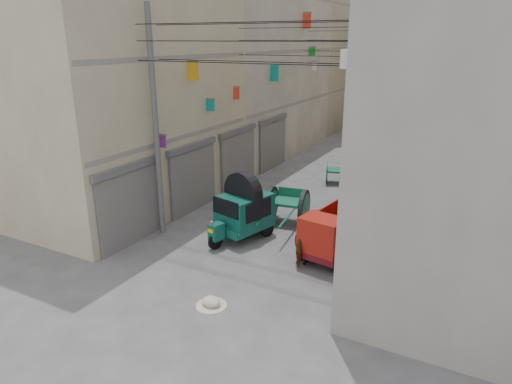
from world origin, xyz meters
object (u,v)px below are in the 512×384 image
Objects in this scene: distant_car_green at (406,106)px; distant_car_grey at (410,135)px; second_cart at (340,172)px; distant_car_white at (362,129)px; tonga_cart at (288,205)px; mini_truck at (332,237)px; feed_sack at (211,301)px; horse at (310,238)px; auto_rickshaw at (243,209)px.

distant_car_grey is at bearing 112.50° from distant_car_green.
second_cart is 0.46× the size of distant_car_white.
tonga_cart is 18.03m from distant_car_white.
distant_car_grey is (1.36, 11.23, -0.01)m from second_cart.
distant_car_grey is at bearing 101.64° from mini_truck.
horse is (1.30, 3.83, 0.62)m from feed_sack.
horse reaches higher than distant_car_green.
distant_car_grey is at bearing -178.86° from distant_car_white.
mini_truck reaches higher than distant_car_white.
auto_rickshaw is 0.80× the size of distant_car_white.
second_cart reaches higher than feed_sack.
horse is at bearing 106.38° from distant_car_green.
horse is (1.92, -2.52, 0.02)m from tonga_cart.
mini_truck reaches higher than second_cart.
mini_truck is 33.82m from distant_car_green.
tonga_cart is at bearing 148.02° from mini_truck.
mini_truck is at bearing -161.18° from horse.
feed_sack is 37.82m from distant_car_green.
distant_car_green is (0.62, 13.49, 0.03)m from distant_car_white.
auto_rickshaw is 19.96m from distant_car_white.
distant_car_white is at bearing 88.62° from tonga_cart.
feed_sack is at bearing -56.35° from auto_rickshaw.
tonga_cart is at bearing 82.14° from auto_rickshaw.
distant_car_grey is 14.56m from distant_car_green.
auto_rickshaw is 0.65× the size of distant_car_green.
tonga_cart is at bearing 109.63° from distant_car_white.
auto_rickshaw reaches higher than mini_truck.
tonga_cart reaches higher than distant_car_green.
second_cart is 0.38× the size of distant_car_green.
distant_car_grey is at bearing -98.93° from horse.
auto_rickshaw is 1.73× the size of second_cart.
distant_car_grey is at bearing 65.42° from second_cart.
distant_car_grey is (0.91, 23.51, 0.47)m from feed_sack.
distant_car_white is 0.81× the size of distant_car_green.
second_cart is at bearing 80.41° from tonga_cart.
auto_rickshaw is at bearing 108.62° from feed_sack.
distant_car_white is 0.94× the size of distant_car_grey.
mini_truck is (2.54, -2.18, 0.06)m from tonga_cart.
auto_rickshaw reaches higher than feed_sack.
horse is at bearing -60.62° from tonga_cart.
auto_rickshaw is 0.75× the size of distant_car_grey.
tonga_cart is 0.95× the size of distant_car_white.
distant_car_grey is 0.87× the size of distant_car_green.
distant_car_white is (-1.22, 19.92, -0.52)m from auto_rickshaw.
tonga_cart is 3.17m from horse.
mini_truck reaches higher than distant_car_green.
distant_car_white reaches higher than feed_sack.
auto_rickshaw reaches higher than tonga_cart.
horse is (2.77, -0.52, -0.35)m from auto_rickshaw.
tonga_cart is 17.22m from distant_car_grey.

